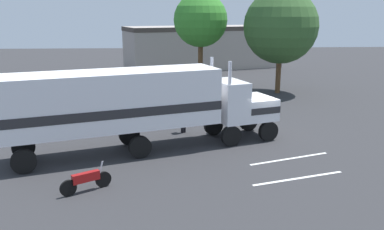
{
  "coord_description": "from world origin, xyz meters",
  "views": [
    {
      "loc": [
        -4.78,
        -21.95,
        6.92
      ],
      "look_at": [
        -3.59,
        -0.88,
        1.6
      ],
      "focal_mm": 38.37,
      "sensor_mm": 36.0,
      "label": 1
    }
  ],
  "objects_px": {
    "person_bystander": "(183,118)",
    "motorcycle": "(86,180)",
    "tree_left": "(281,26)",
    "tree_center": "(201,20)",
    "parked_car": "(69,92)",
    "semi_truck": "(135,103)"
  },
  "relations": [
    {
      "from": "motorcycle",
      "to": "semi_truck",
      "type": "bearing_deg",
      "value": 71.55
    },
    {
      "from": "person_bystander",
      "to": "motorcycle",
      "type": "height_order",
      "value": "person_bystander"
    },
    {
      "from": "semi_truck",
      "to": "tree_center",
      "type": "relative_size",
      "value": 1.64
    },
    {
      "from": "parked_car",
      "to": "tree_center",
      "type": "height_order",
      "value": "tree_center"
    },
    {
      "from": "parked_car",
      "to": "tree_center",
      "type": "bearing_deg",
      "value": 26.76
    },
    {
      "from": "person_bystander",
      "to": "parked_car",
      "type": "relative_size",
      "value": 0.35
    },
    {
      "from": "person_bystander",
      "to": "tree_left",
      "type": "relative_size",
      "value": 0.18
    },
    {
      "from": "motorcycle",
      "to": "tree_left",
      "type": "xyz_separation_m",
      "value": [
        12.83,
        19.75,
        5.24
      ]
    },
    {
      "from": "tree_center",
      "to": "motorcycle",
      "type": "bearing_deg",
      "value": -105.6
    },
    {
      "from": "person_bystander",
      "to": "tree_left",
      "type": "distance_m",
      "value": 15.45
    },
    {
      "from": "person_bystander",
      "to": "parked_car",
      "type": "distance_m",
      "value": 12.38
    },
    {
      "from": "motorcycle",
      "to": "tree_center",
      "type": "distance_m",
      "value": 23.78
    },
    {
      "from": "parked_car",
      "to": "tree_center",
      "type": "xyz_separation_m",
      "value": [
        10.73,
        5.41,
        5.38
      ]
    },
    {
      "from": "person_bystander",
      "to": "tree_center",
      "type": "distance_m",
      "value": 15.38
    },
    {
      "from": "person_bystander",
      "to": "tree_left",
      "type": "xyz_separation_m",
      "value": [
        8.73,
        11.8,
        4.82
      ]
    },
    {
      "from": "person_bystander",
      "to": "semi_truck",
      "type": "bearing_deg",
      "value": -128.68
    },
    {
      "from": "motorcycle",
      "to": "tree_center",
      "type": "height_order",
      "value": "tree_center"
    },
    {
      "from": "semi_truck",
      "to": "person_bystander",
      "type": "height_order",
      "value": "semi_truck"
    },
    {
      "from": "semi_truck",
      "to": "parked_car",
      "type": "relative_size",
      "value": 3.03
    },
    {
      "from": "semi_truck",
      "to": "tree_center",
      "type": "bearing_deg",
      "value": 75.21
    },
    {
      "from": "tree_left",
      "to": "parked_car",
      "type": "bearing_deg",
      "value": -170.45
    },
    {
      "from": "parked_car",
      "to": "tree_left",
      "type": "height_order",
      "value": "tree_left"
    }
  ]
}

